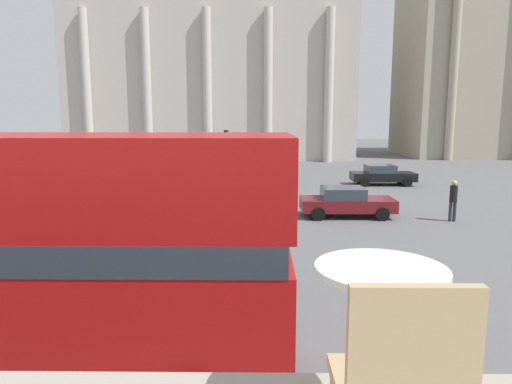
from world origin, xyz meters
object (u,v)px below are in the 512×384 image
object	(u,v)px
cafe_dining_table	(379,307)
plaza_building_left	(215,78)
traffic_light_mid	(186,166)
car_black	(382,175)
pedestrian_white	(288,188)
traffic_light_near	(229,185)
car_maroon	(346,202)
pedestrian_black	(453,198)

from	to	relation	value
cafe_dining_table	plaza_building_left	size ratio (longest dim) A/B	0.02
traffic_light_mid	car_black	size ratio (longest dim) A/B	0.89
traffic_light_mid	pedestrian_white	xyz separation A→B (m)	(4.55, 3.22, -1.43)
traffic_light_near	car_maroon	world-z (taller)	traffic_light_near
cafe_dining_table	plaza_building_left	distance (m)	54.23
car_black	car_maroon	distance (m)	11.05
cafe_dining_table	car_maroon	xyz separation A→B (m)	(3.31, 18.41, -2.85)
traffic_light_near	car_black	xyz separation A→B (m)	(8.99, 18.72, -1.98)
cafe_dining_table	car_maroon	bearing A→B (deg)	79.81
traffic_light_near	car_black	distance (m)	20.86
traffic_light_near	car_maroon	bearing A→B (deg)	61.24
car_black	car_maroon	size ratio (longest dim) A/B	1.00
cafe_dining_table	pedestrian_black	bearing A→B (deg)	66.06
cafe_dining_table	car_black	bearing A→B (deg)	75.10
plaza_building_left	car_black	distance (m)	29.74
traffic_light_mid	car_maroon	size ratio (longest dim) A/B	0.89
cafe_dining_table	car_maroon	size ratio (longest dim) A/B	0.17
cafe_dining_table	car_maroon	world-z (taller)	cafe_dining_table
cafe_dining_table	car_maroon	distance (m)	18.92
cafe_dining_table	traffic_light_near	xyz separation A→B (m)	(-1.38, 9.86, -0.87)
pedestrian_white	pedestrian_black	world-z (taller)	pedestrian_black
plaza_building_left	pedestrian_white	bearing A→B (deg)	-78.34
cafe_dining_table	pedestrian_white	bearing A→B (deg)	87.76
cafe_dining_table	pedestrian_white	distance (m)	20.67
plaza_building_left	traffic_light_near	xyz separation A→B (m)	(4.65, -43.72, -6.60)
traffic_light_near	pedestrian_black	distance (m)	12.02
car_maroon	pedestrian_white	size ratio (longest dim) A/B	2.41
cafe_dining_table	pedestrian_white	size ratio (longest dim) A/B	0.42
plaza_building_left	cafe_dining_table	bearing A→B (deg)	-83.58
traffic_light_near	pedestrian_black	size ratio (longest dim) A/B	2.29
pedestrian_black	car_maroon	bearing A→B (deg)	-90.40
traffic_light_mid	pedestrian_black	distance (m)	11.61
cafe_dining_table	plaza_building_left	world-z (taller)	plaza_building_left
car_black	cafe_dining_table	bearing A→B (deg)	130.08
traffic_light_mid	pedestrian_white	world-z (taller)	traffic_light_mid
cafe_dining_table	pedestrian_black	distance (m)	19.30
car_maroon	pedestrian_white	distance (m)	3.28
car_maroon	pedestrian_black	xyz separation A→B (m)	(4.46, -0.91, 0.34)
cafe_dining_table	pedestrian_black	size ratio (longest dim) A/B	0.41
traffic_light_near	pedestrian_white	xyz separation A→B (m)	(2.18, 10.63, -1.67)
cafe_dining_table	traffic_light_near	size ratio (longest dim) A/B	0.18
car_black	pedestrian_white	world-z (taller)	pedestrian_white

